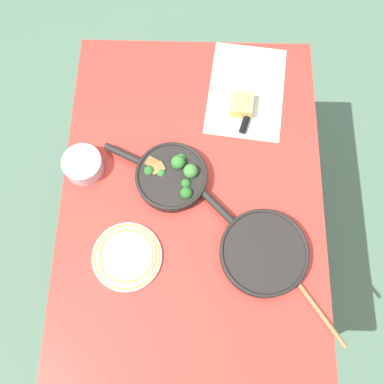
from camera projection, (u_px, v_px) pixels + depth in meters
The scene contains 10 objects.
ground_plane at pixel (192, 244), 2.11m from camera, with size 14.00×14.00×0.00m, color #51755B.
dining_table_red at pixel (192, 202), 1.48m from camera, with size 1.20×0.85×0.76m.
skillet_broccoli at pixel (171, 176), 1.39m from camera, with size 0.24×0.35×0.08m.
skillet_eggs at pixel (263, 252), 1.31m from camera, with size 0.34×0.34×0.05m.
wooden_spoon at pixel (299, 284), 1.29m from camera, with size 0.30×0.22×0.02m.
parchment_sheet at pixel (246, 90), 1.52m from camera, with size 0.41×0.31×0.00m.
grater_knife at pixel (249, 111), 1.49m from camera, with size 0.25×0.10×0.02m.
cheese_block at pixel (242, 105), 1.48m from camera, with size 0.09×0.08×0.05m.
dinner_plate_stack at pixel (127, 256), 1.31m from camera, with size 0.22×0.22×0.03m.
prep_bowl_steel at pixel (83, 165), 1.40m from camera, with size 0.13×0.13×0.06m.
Camera 1 is at (0.46, 0.01, 2.08)m, focal length 40.00 mm.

